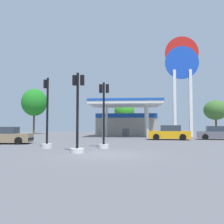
# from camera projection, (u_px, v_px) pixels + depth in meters

# --- Properties ---
(ground_plane) EXTENTS (90.00, 90.00, 0.00)m
(ground_plane) POSITION_uv_depth(u_px,v_px,m) (105.00, 154.00, 12.29)
(ground_plane) COLOR slate
(ground_plane) RESTS_ON ground
(gas_station) EXTENTS (9.34, 12.20, 4.82)m
(gas_station) POSITION_uv_depth(u_px,v_px,m) (126.00, 121.00, 36.68)
(gas_station) COLOR #ADA89E
(gas_station) RESTS_ON ground
(station_pole_sign) EXTENTS (4.65, 0.56, 14.06)m
(station_pole_sign) POSITION_uv_depth(u_px,v_px,m) (182.00, 71.00, 33.23)
(station_pole_sign) COLOR white
(station_pole_sign) RESTS_ON ground
(car_0) EXTENTS (4.29, 2.51, 1.44)m
(car_0) POSITION_uv_depth(u_px,v_px,m) (217.00, 133.00, 25.35)
(car_0) COLOR black
(car_0) RESTS_ON ground
(car_1) EXTENTS (4.08, 2.16, 1.40)m
(car_1) POSITION_uv_depth(u_px,v_px,m) (7.00, 136.00, 19.51)
(car_1) COLOR black
(car_1) RESTS_ON ground
(car_2) EXTENTS (4.43, 2.28, 1.53)m
(car_2) POSITION_uv_depth(u_px,v_px,m) (169.00, 133.00, 25.00)
(car_2) COLOR black
(car_2) RESTS_ON ground
(traffic_signal_0) EXTENTS (0.69, 0.70, 4.70)m
(traffic_signal_0) POSITION_uv_depth(u_px,v_px,m) (47.00, 126.00, 15.77)
(traffic_signal_0) COLOR silver
(traffic_signal_0) RESTS_ON ground
(traffic_signal_1) EXTENTS (0.75, 0.75, 4.43)m
(traffic_signal_1) POSITION_uv_depth(u_px,v_px,m) (78.00, 123.00, 13.11)
(traffic_signal_1) COLOR silver
(traffic_signal_1) RESTS_ON ground
(traffic_signal_2) EXTENTS (0.68, 0.70, 4.37)m
(traffic_signal_2) POSITION_uv_depth(u_px,v_px,m) (104.00, 122.00, 15.70)
(traffic_signal_2) COLOR silver
(traffic_signal_2) RESTS_ON ground
(tree_0) EXTENTS (4.47, 4.47, 8.07)m
(tree_0) POSITION_uv_depth(u_px,v_px,m) (34.00, 102.00, 42.45)
(tree_0) COLOR brown
(tree_0) RESTS_ON ground
(tree_1) EXTENTS (3.61, 3.61, 5.90)m
(tree_1) POSITION_uv_depth(u_px,v_px,m) (124.00, 111.00, 43.10)
(tree_1) COLOR brown
(tree_1) RESTS_ON ground
(tree_2) EXTENTS (4.01, 4.01, 5.88)m
(tree_2) POSITION_uv_depth(u_px,v_px,m) (216.00, 110.00, 40.89)
(tree_2) COLOR brown
(tree_2) RESTS_ON ground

